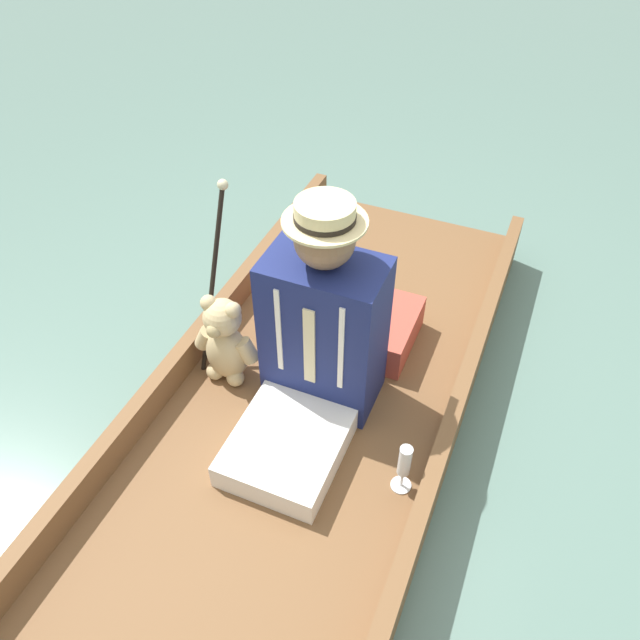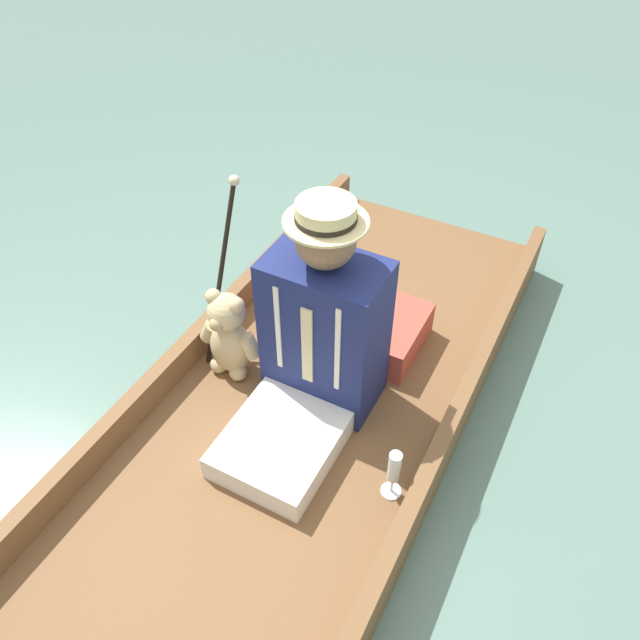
{
  "view_description": "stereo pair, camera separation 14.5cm",
  "coord_description": "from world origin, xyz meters",
  "px_view_note": "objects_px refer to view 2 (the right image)",
  "views": [
    {
      "loc": [
        -0.67,
        1.5,
        2.12
      ],
      "look_at": [
        -0.03,
        -0.02,
        0.57
      ],
      "focal_mm": 35.0,
      "sensor_mm": 36.0,
      "label": 1
    },
    {
      "loc": [
        -0.8,
        1.44,
        2.12
      ],
      "look_at": [
        -0.03,
        -0.02,
        0.57
      ],
      "focal_mm": 35.0,
      "sensor_mm": 36.0,
      "label": 2
    }
  ],
  "objects_px": {
    "wine_glass": "(394,470)",
    "walking_cane": "(223,257)",
    "teddy_bear": "(229,336)",
    "seated_person": "(317,341)"
  },
  "relations": [
    {
      "from": "wine_glass",
      "to": "walking_cane",
      "type": "xyz_separation_m",
      "value": [
        0.95,
        -0.41,
        0.3
      ]
    },
    {
      "from": "wine_glass",
      "to": "walking_cane",
      "type": "height_order",
      "value": "walking_cane"
    },
    {
      "from": "teddy_bear",
      "to": "walking_cane",
      "type": "xyz_separation_m",
      "value": [
        0.12,
        -0.18,
        0.24
      ]
    },
    {
      "from": "wine_glass",
      "to": "walking_cane",
      "type": "bearing_deg",
      "value": -23.54
    },
    {
      "from": "seated_person",
      "to": "teddy_bear",
      "type": "xyz_separation_m",
      "value": [
        0.4,
        0.02,
        -0.14
      ]
    },
    {
      "from": "seated_person",
      "to": "teddy_bear",
      "type": "bearing_deg",
      "value": 4.06
    },
    {
      "from": "wine_glass",
      "to": "seated_person",
      "type": "bearing_deg",
      "value": -30.22
    },
    {
      "from": "seated_person",
      "to": "teddy_bear",
      "type": "height_order",
      "value": "seated_person"
    },
    {
      "from": "walking_cane",
      "to": "seated_person",
      "type": "bearing_deg",
      "value": 162.61
    },
    {
      "from": "seated_person",
      "to": "walking_cane",
      "type": "bearing_deg",
      "value": -15.78
    }
  ]
}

